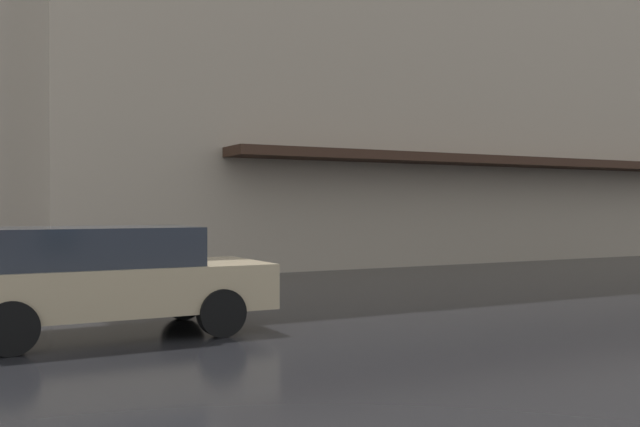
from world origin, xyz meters
TOP-DOWN VIEW (x-y plane):
  - haussmann_block_corner at (21.25, -19.46)m, footprint 18.72×26.48m
  - car_champagne at (5.50, -5.98)m, footprint 1.85×4.10m

SIDE VIEW (x-z plane):
  - car_champagne at x=5.50m, z-range 0.05..1.46m
  - haussmann_block_corner at x=21.25m, z-range -0.20..18.68m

